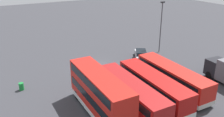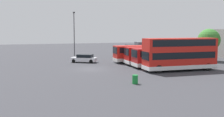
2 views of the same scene
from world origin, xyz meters
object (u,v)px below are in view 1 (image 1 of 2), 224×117
bus_single_deck_near_end (172,77)px  waste_bin_yellow (21,86)px  bus_single_deck_second (153,86)px  lamp_post_tall (161,24)px  bus_double_decker_fourth (100,93)px  car_hatchback_silver (141,54)px  bus_single_deck_third (130,93)px

bus_single_deck_near_end → waste_bin_yellow: (16.83, -8.86, -1.15)m
waste_bin_yellow → bus_single_deck_second: bearing=144.3°
bus_single_deck_near_end → lamp_post_tall: 14.05m
bus_double_decker_fourth → car_hatchback_silver: size_ratio=2.25×
car_hatchback_silver → lamp_post_tall: bearing=-168.7°
bus_double_decker_fourth → waste_bin_yellow: 11.51m
bus_single_deck_third → lamp_post_tall: bearing=-139.4°
bus_double_decker_fourth → car_hatchback_silver: bearing=-140.2°
lamp_post_tall → bus_single_deck_near_end: bearing=57.0°
bus_single_deck_third → bus_double_decker_fourth: size_ratio=1.09×
bus_single_deck_third → lamp_post_tall: 19.06m
bus_single_deck_second → car_hatchback_silver: size_ratio=2.41×
bus_single_deck_third → waste_bin_yellow: bus_single_deck_third is taller
bus_single_deck_near_end → bus_single_deck_second: same height
bus_single_deck_second → car_hatchback_silver: 12.79m
bus_double_decker_fourth → lamp_post_tall: 21.57m
car_hatchback_silver → bus_single_deck_second: bearing=60.7°
waste_bin_yellow → bus_single_deck_third: bearing=136.0°
bus_double_decker_fourth → bus_single_deck_second: bearing=178.4°
bus_single_deck_third → car_hatchback_silver: bearing=-130.3°
waste_bin_yellow → bus_single_deck_near_end: bearing=152.2°
bus_single_deck_second → waste_bin_yellow: bus_single_deck_second is taller
bus_single_deck_third → bus_double_decker_fourth: bearing=-5.0°
bus_single_deck_near_end → bus_single_deck_second: size_ratio=1.01×
bus_single_deck_second → bus_double_decker_fourth: size_ratio=1.07×
bus_single_deck_second → waste_bin_yellow: (13.28, -9.54, -1.15)m
bus_single_deck_near_end → bus_double_decker_fourth: bus_double_decker_fourth is taller
bus_single_deck_near_end → car_hatchback_silver: bearing=-104.5°
bus_single_deck_second → lamp_post_tall: (-10.95, -12.06, 3.59)m
bus_single_deck_near_end → bus_double_decker_fourth: size_ratio=1.08×
bus_single_deck_near_end → car_hatchback_silver: size_ratio=2.44×
car_hatchback_silver → waste_bin_yellow: 19.60m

